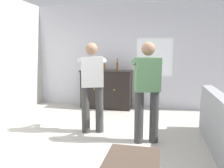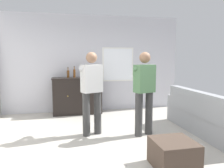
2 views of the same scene
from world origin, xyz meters
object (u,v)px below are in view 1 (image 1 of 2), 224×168
object	(u,v)px
person_standing_right	(147,88)
bottle_wine_green	(104,66)
sideboard_cabinet	(106,89)
bottle_liquor_amber	(117,66)
bottle_spirits_clear	(98,66)
person_standing_left	(92,83)

from	to	relation	value
person_standing_right	bottle_wine_green	bearing A→B (deg)	121.87
sideboard_cabinet	bottle_wine_green	size ratio (longest dim) A/B	4.30
bottle_liquor_amber	bottle_spirits_clear	distance (m)	0.54
bottle_liquor_amber	person_standing_left	size ratio (longest dim) A/B	0.19
sideboard_cabinet	person_standing_left	size ratio (longest dim) A/B	0.82
bottle_wine_green	person_standing_left	world-z (taller)	person_standing_left
sideboard_cabinet	bottle_liquor_amber	world-z (taller)	bottle_liquor_amber
person_standing_right	bottle_spirits_clear	bearing A→B (deg)	125.25
sideboard_cabinet	person_standing_left	world-z (taller)	person_standing_left
sideboard_cabinet	bottle_liquor_amber	size ratio (longest dim) A/B	4.34
bottle_liquor_amber	bottle_wine_green	bearing A→B (deg)	174.91
sideboard_cabinet	person_standing_right	xyz separation A→B (m)	(1.21, -2.02, 0.42)
sideboard_cabinet	person_standing_left	bearing A→B (deg)	-84.06
sideboard_cabinet	bottle_spirits_clear	distance (m)	0.66
bottle_spirits_clear	person_standing_right	xyz separation A→B (m)	(1.45, -2.05, -0.19)
bottle_liquor_amber	person_standing_right	bearing A→B (deg)	-65.77
bottle_wine_green	bottle_liquor_amber	size ratio (longest dim) A/B	1.01
bottle_liquor_amber	sideboard_cabinet	bearing A→B (deg)	-178.80
bottle_wine_green	bottle_liquor_amber	xyz separation A→B (m)	(0.37, -0.03, -0.00)
person_standing_left	bottle_spirits_clear	bearing A→B (deg)	103.19
bottle_spirits_clear	person_standing_right	world-z (taller)	person_standing_right
person_standing_left	bottle_liquor_amber	bearing A→B (deg)	86.36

